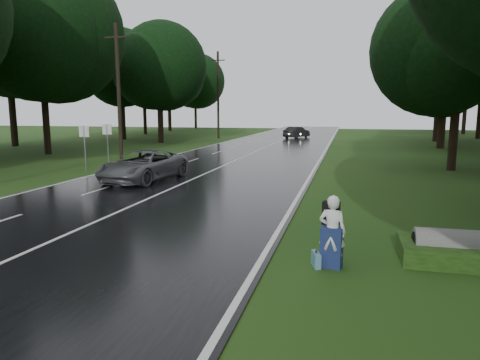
# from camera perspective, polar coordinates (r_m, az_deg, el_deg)

# --- Properties ---
(ground) EXTENTS (160.00, 160.00, 0.00)m
(ground) POSITION_cam_1_polar(r_m,az_deg,el_deg) (12.23, -26.08, -8.60)
(ground) COLOR #234314
(ground) RESTS_ON ground
(road) EXTENTS (12.00, 140.00, 0.04)m
(road) POSITION_cam_1_polar(r_m,az_deg,el_deg) (30.05, -0.94, 2.41)
(road) COLOR black
(road) RESTS_ON ground
(lane_center) EXTENTS (0.12, 140.00, 0.01)m
(lane_center) POSITION_cam_1_polar(r_m,az_deg,el_deg) (30.05, -0.94, 2.46)
(lane_center) COLOR silver
(lane_center) RESTS_ON road
(grey_car) EXTENTS (3.19, 5.74, 1.52)m
(grey_car) POSITION_cam_1_polar(r_m,az_deg,el_deg) (22.25, -12.60, 1.85)
(grey_car) COLOR #4E5153
(grey_car) RESTS_ON road
(far_car) EXTENTS (3.17, 4.66, 1.45)m
(far_car) POSITION_cam_1_polar(r_m,az_deg,el_deg) (56.89, 7.50, 6.26)
(far_car) COLOR black
(far_car) RESTS_ON road
(hitchhiker) EXTENTS (0.68, 0.63, 1.68)m
(hitchhiker) POSITION_cam_1_polar(r_m,az_deg,el_deg) (10.03, 12.05, -6.99)
(hitchhiker) COLOR silver
(hitchhiker) RESTS_ON ground
(suitcase) EXTENTS (0.26, 0.49, 0.33)m
(suitcase) POSITION_cam_1_polar(r_m,az_deg,el_deg) (10.20, 10.01, -10.27)
(suitcase) COLOR teal
(suitcase) RESTS_ON ground
(culvert) EXTENTS (1.57, 0.79, 0.79)m
(culvert) POSITION_cam_1_polar(r_m,az_deg,el_deg) (11.52, 25.75, -9.64)
(culvert) COLOR slate
(culvert) RESTS_ON ground
(utility_pole_mid) EXTENTS (1.80, 0.28, 9.66)m
(utility_pole_mid) POSITION_cam_1_polar(r_m,az_deg,el_deg) (33.15, -15.36, 2.68)
(utility_pole_mid) COLOR black
(utility_pole_mid) RESTS_ON ground
(utility_pole_far) EXTENTS (1.80, 0.28, 10.90)m
(utility_pole_far) POSITION_cam_1_polar(r_m,az_deg,el_deg) (56.06, -2.86, 5.50)
(utility_pole_far) COLOR black
(utility_pole_far) RESTS_ON ground
(road_sign_a) EXTENTS (0.64, 0.10, 2.67)m
(road_sign_a) POSITION_cam_1_polar(r_m,az_deg,el_deg) (27.00, -19.63, 1.08)
(road_sign_a) COLOR white
(road_sign_a) RESTS_ON ground
(road_sign_b) EXTENTS (0.65, 0.10, 2.69)m
(road_sign_b) POSITION_cam_1_polar(r_m,az_deg,el_deg) (29.09, -16.93, 1.76)
(road_sign_b) COLOR white
(road_sign_b) RESTS_ON ground
(tree_left_d) EXTENTS (10.53, 10.53, 16.45)m
(tree_left_d) POSITION_cam_1_polar(r_m,az_deg,el_deg) (39.08, -23.97, 3.15)
(tree_left_d) COLOR black
(tree_left_d) RESTS_ON ground
(tree_left_e) EXTENTS (9.15, 9.15, 14.30)m
(tree_left_e) POSITION_cam_1_polar(r_m,az_deg,el_deg) (49.55, -10.37, 4.89)
(tree_left_e) COLOR black
(tree_left_e) RESTS_ON ground
(tree_left_f) EXTENTS (9.15, 9.15, 14.30)m
(tree_left_f) POSITION_cam_1_polar(r_m,az_deg,el_deg) (62.24, -10.29, 5.72)
(tree_left_f) COLOR black
(tree_left_f) RESTS_ON ground
(tree_right_d) EXTENTS (7.95, 7.95, 12.42)m
(tree_right_d) POSITION_cam_1_polar(r_m,az_deg,el_deg) (28.94, 26.07, 1.18)
(tree_right_d) COLOR black
(tree_right_d) RESTS_ON ground
(tree_right_e) EXTENTS (7.38, 7.38, 11.53)m
(tree_right_e) POSITION_cam_1_polar(r_m,az_deg,el_deg) (45.49, 24.90, 3.82)
(tree_right_e) COLOR black
(tree_right_e) RESTS_ON ground
(tree_right_f) EXTENTS (9.31, 9.31, 14.55)m
(tree_right_f) POSITION_cam_1_polar(r_m,az_deg,el_deg) (55.58, 24.38, 4.67)
(tree_right_f) COLOR black
(tree_right_f) RESTS_ON ground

